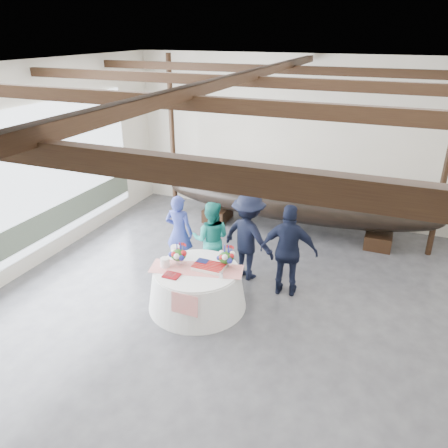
% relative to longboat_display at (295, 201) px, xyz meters
% --- Properties ---
extents(floor, '(10.00, 12.00, 0.01)m').
position_rel_longboat_display_xyz_m(floor, '(-0.09, -4.82, -0.89)').
color(floor, '#3D3D42').
rests_on(floor, ground).
extents(wall_back, '(10.00, 0.02, 4.50)m').
position_rel_longboat_display_xyz_m(wall_back, '(-0.09, 1.18, 1.36)').
color(wall_back, silver).
rests_on(wall_back, ground).
extents(ceiling, '(10.00, 12.00, 0.01)m').
position_rel_longboat_display_xyz_m(ceiling, '(-0.09, -4.82, 3.61)').
color(ceiling, white).
rests_on(ceiling, wall_back).
extents(pavilion_structure, '(9.80, 11.76, 4.50)m').
position_rel_longboat_display_xyz_m(pavilion_structure, '(-0.09, -3.99, 3.12)').
color(pavilion_structure, black).
rests_on(pavilion_structure, ground).
extents(open_bay, '(0.03, 7.00, 3.20)m').
position_rel_longboat_display_xyz_m(open_bay, '(-5.04, -3.82, 0.94)').
color(open_bay, silver).
rests_on(open_bay, ground).
extents(longboat_display, '(7.41, 1.48, 1.39)m').
position_rel_longboat_display_xyz_m(longboat_display, '(0.00, 0.00, 0.00)').
color(longboat_display, black).
rests_on(longboat_display, ground).
extents(banquet_table, '(1.94, 1.94, 0.83)m').
position_rel_longboat_display_xyz_m(banquet_table, '(-0.91, -4.11, -0.47)').
color(banquet_table, white).
rests_on(banquet_table, ground).
extents(tabletop_items, '(1.87, 1.02, 0.40)m').
position_rel_longboat_display_xyz_m(tabletop_items, '(-0.92, -3.99, 0.09)').
color(tabletop_items, red).
rests_on(tabletop_items, banquet_table).
extents(guest_woman_blue, '(0.67, 0.46, 1.77)m').
position_rel_longboat_display_xyz_m(guest_woman_blue, '(-1.93, -2.87, -0.00)').
color(guest_woman_blue, navy).
rests_on(guest_woman_blue, ground).
extents(guest_woman_teal, '(0.99, 0.85, 1.74)m').
position_rel_longboat_display_xyz_m(guest_woman_teal, '(-1.14, -2.89, -0.02)').
color(guest_woman_teal, teal).
rests_on(guest_woman_teal, ground).
extents(guest_man_left, '(1.43, 1.09, 1.96)m').
position_rel_longboat_display_xyz_m(guest_man_left, '(-0.36, -2.67, 0.09)').
color(guest_man_left, black).
rests_on(guest_man_left, ground).
extents(guest_man_right, '(1.21, 0.61, 1.98)m').
position_rel_longboat_display_xyz_m(guest_man_right, '(0.62, -3.01, 0.10)').
color(guest_man_right, black).
rests_on(guest_man_right, ground).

